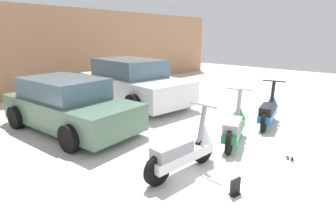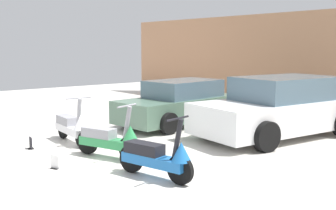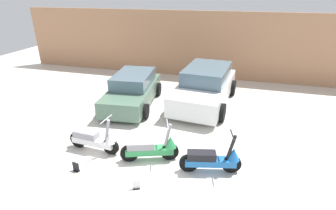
{
  "view_description": "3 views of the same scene",
  "coord_description": "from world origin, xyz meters",
  "views": [
    {
      "loc": [
        -4.67,
        -1.85,
        2.27
      ],
      "look_at": [
        -0.09,
        2.37,
        0.61
      ],
      "focal_mm": 28.0,
      "sensor_mm": 36.0,
      "label": 1
    },
    {
      "loc": [
        7.45,
        -3.53,
        2.27
      ],
      "look_at": [
        0.26,
        2.18,
        0.96
      ],
      "focal_mm": 45.0,
      "sensor_mm": 36.0,
      "label": 2
    },
    {
      "loc": [
        2.27,
        -4.98,
        4.36
      ],
      "look_at": [
        0.11,
        2.84,
        0.74
      ],
      "focal_mm": 28.0,
      "sensor_mm": 36.0,
      "label": 3
    }
  ],
  "objects": [
    {
      "name": "scooter_front_right",
      "position": [
        0.25,
        0.71,
        0.4
      ],
      "size": [
        1.54,
        0.81,
        1.12
      ],
      "rotation": [
        0.0,
        0.0,
        0.35
      ],
      "color": "black",
      "rests_on": "ground_plane"
    },
    {
      "name": "car_rear_left",
      "position": [
        -1.74,
        4.18,
        0.61
      ],
      "size": [
        2.09,
        3.87,
        1.27
      ],
      "rotation": [
        0.0,
        0.0,
        -1.47
      ],
      "color": "#51705B",
      "rests_on": "ground_plane"
    },
    {
      "name": "scooter_front_left",
      "position": [
        -1.47,
        0.7,
        0.4
      ],
      "size": [
        1.61,
        0.58,
        1.12
      ],
      "rotation": [
        0.0,
        0.0,
        -0.07
      ],
      "color": "black",
      "rests_on": "ground_plane"
    },
    {
      "name": "placard_near_right_scooter",
      "position": [
        0.25,
        -0.47,
        0.11
      ],
      "size": [
        0.2,
        0.17,
        0.26
      ],
      "rotation": [
        0.0,
        0.0,
        0.41
      ],
      "color": "black",
      "rests_on": "ground_plane"
    },
    {
      "name": "wall_back",
      "position": [
        0.0,
        8.54,
        1.68
      ],
      "size": [
        19.6,
        0.12,
        3.37
      ],
      "primitive_type": "cube",
      "color": "tan",
      "rests_on": "ground_plane"
    },
    {
      "name": "car_rear_center",
      "position": [
        1.06,
        5.09,
        0.71
      ],
      "size": [
        2.42,
        4.53,
        1.49
      ],
      "rotation": [
        0.0,
        0.0,
        -1.66
      ],
      "color": "white",
      "rests_on": "ground_plane"
    },
    {
      "name": "ground_plane",
      "position": [
        0.0,
        0.0,
        0.0
      ],
      "size": [
        28.0,
        28.0,
        0.0
      ],
      "primitive_type": "plane",
      "color": "silver"
    },
    {
      "name": "scooter_front_center",
      "position": [
        1.91,
        0.65,
        0.39
      ],
      "size": [
        1.57,
        0.69,
        1.11
      ],
      "rotation": [
        0.0,
        0.0,
        0.23
      ],
      "color": "black",
      "rests_on": "ground_plane"
    },
    {
      "name": "placard_near_left_scooter",
      "position": [
        -1.51,
        -0.28,
        0.11
      ],
      "size": [
        0.2,
        0.15,
        0.26
      ],
      "rotation": [
        0.0,
        0.0,
        -0.19
      ],
      "color": "black",
      "rests_on": "ground_plane"
    }
  ]
}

